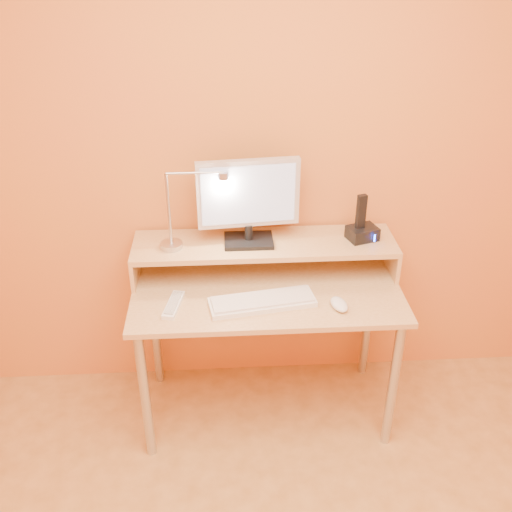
{
  "coord_description": "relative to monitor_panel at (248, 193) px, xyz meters",
  "views": [
    {
      "loc": [
        -0.19,
        -1.04,
        2.17
      ],
      "look_at": [
        -0.05,
        1.13,
        0.92
      ],
      "focal_mm": 41.66,
      "sensor_mm": 36.0,
      "label": 1
    }
  ],
  "objects": [
    {
      "name": "remote_control",
      "position": [
        -0.34,
        -0.27,
        -0.39
      ],
      "size": [
        0.09,
        0.2,
        0.02
      ],
      "primitive_type": "cube",
      "rotation": [
        0.0,
        0.0,
        -0.2
      ],
      "color": "white",
      "rests_on": "desk_lower"
    },
    {
      "name": "desk_lower",
      "position": [
        0.07,
        -0.16,
        -0.41
      ],
      "size": [
        1.2,
        0.6,
        0.02
      ],
      "primitive_type": "cube",
      "color": "#DBAF82",
      "rests_on": "floor"
    },
    {
      "name": "keyboard",
      "position": [
        0.04,
        -0.28,
        -0.39
      ],
      "size": [
        0.47,
        0.22,
        0.02
      ],
      "primitive_type": "cube",
      "rotation": [
        0.0,
        0.0,
        0.16
      ],
      "color": "white",
      "rests_on": "desk_lower"
    },
    {
      "name": "desk_leg_fl",
      "position": [
        -0.48,
        -0.41,
        -0.77
      ],
      "size": [
        0.04,
        0.04,
        0.69
      ],
      "primitive_type": "cylinder",
      "color": "#B7B7BE",
      "rests_on": "floor"
    },
    {
      "name": "desk_leg_br",
      "position": [
        0.62,
        0.09,
        -0.77
      ],
      "size": [
        0.04,
        0.04,
        0.69
      ],
      "primitive_type": "cylinder",
      "color": "#B7B7BE",
      "rests_on": "floor"
    },
    {
      "name": "lamp_bulb",
      "position": [
        -0.11,
        -0.04,
        0.09
      ],
      "size": [
        0.03,
        0.03,
        0.0
      ],
      "primitive_type": "cylinder",
      "color": "#FFEAC6",
      "rests_on": "lamp_head"
    },
    {
      "name": "lamp_arm",
      "position": [
        -0.23,
        -0.04,
        0.12
      ],
      "size": [
        0.24,
        0.01,
        0.01
      ],
      "primitive_type": "cylinder",
      "rotation": [
        0.0,
        1.57,
        0.0
      ],
      "color": "#B7B7BE",
      "rests_on": "lamp_post"
    },
    {
      "name": "wall_back",
      "position": [
        0.07,
        0.16,
        0.13
      ],
      "size": [
        3.0,
        0.04,
        2.5
      ],
      "primitive_type": "cube",
      "color": "orange",
      "rests_on": "floor"
    },
    {
      "name": "monitor_neck",
      "position": [
        0.0,
        -0.01,
        -0.19
      ],
      "size": [
        0.04,
        0.04,
        0.07
      ],
      "primitive_type": "cylinder",
      "color": "black",
      "rests_on": "monitor_foot"
    },
    {
      "name": "mouse",
      "position": [
        0.37,
        -0.33,
        -0.38
      ],
      "size": [
        0.09,
        0.13,
        0.04
      ],
      "primitive_type": "ellipsoid",
      "rotation": [
        0.0,
        0.0,
        0.23
      ],
      "color": "white",
      "rests_on": "desk_lower"
    },
    {
      "name": "phone_dock",
      "position": [
        0.52,
        -0.01,
        -0.21
      ],
      "size": [
        0.15,
        0.13,
        0.06
      ],
      "primitive_type": "cube",
      "rotation": [
        0.0,
        0.0,
        0.31
      ],
      "color": "black",
      "rests_on": "desk_shelf"
    },
    {
      "name": "phone_led",
      "position": [
        0.57,
        -0.06,
        -0.21
      ],
      "size": [
        0.01,
        0.0,
        0.04
      ],
      "primitive_type": "cube",
      "color": "blue",
      "rests_on": "phone_dock"
    },
    {
      "name": "desk_leg_fr",
      "position": [
        0.62,
        -0.41,
        -0.77
      ],
      "size": [
        0.04,
        0.04,
        0.69
      ],
      "primitive_type": "cylinder",
      "color": "#B7B7BE",
      "rests_on": "floor"
    },
    {
      "name": "phone_handset",
      "position": [
        0.51,
        -0.01,
        -0.1
      ],
      "size": [
        0.05,
        0.04,
        0.16
      ],
      "primitive_type": "cube",
      "rotation": [
        0.0,
        0.0,
        0.31
      ],
      "color": "black",
      "rests_on": "phone_dock"
    },
    {
      "name": "desk_leg_bl",
      "position": [
        -0.48,
        0.09,
        -0.77
      ],
      "size": [
        0.04,
        0.04,
        0.69
      ],
      "primitive_type": "cylinder",
      "color": "#B7B7BE",
      "rests_on": "floor"
    },
    {
      "name": "shelf_riser_left",
      "position": [
        -0.52,
        -0.01,
        -0.33
      ],
      "size": [
        0.02,
        0.3,
        0.14
      ],
      "primitive_type": "cube",
      "color": "#DBAF82",
      "rests_on": "desk_lower"
    },
    {
      "name": "lamp_head",
      "position": [
        -0.11,
        -0.04,
        0.1
      ],
      "size": [
        0.04,
        0.04,
        0.03
      ],
      "primitive_type": "cylinder",
      "color": "#B7B7BE",
      "rests_on": "lamp_arm"
    },
    {
      "name": "monitor_panel",
      "position": [
        0.0,
        0.0,
        0.0
      ],
      "size": [
        0.45,
        0.08,
        0.31
      ],
      "primitive_type": "cube",
      "rotation": [
        0.0,
        0.0,
        0.1
      ],
      "color": "silver",
      "rests_on": "monitor_neck"
    },
    {
      "name": "shelf_riser_right",
      "position": [
        0.66,
        -0.01,
        -0.33
      ],
      "size": [
        0.02,
        0.3,
        0.14
      ],
      "primitive_type": "cube",
      "color": "#DBAF82",
      "rests_on": "desk_lower"
    },
    {
      "name": "desk_shelf",
      "position": [
        0.07,
        -0.01,
        -0.25
      ],
      "size": [
        1.2,
        0.3,
        0.02
      ],
      "primitive_type": "cube",
      "color": "#DBAF82",
      "rests_on": "desk_lower"
    },
    {
      "name": "monitor_screen",
      "position": [
        0.0,
        -0.02,
        0.0
      ],
      "size": [
        0.41,
        0.04,
        0.27
      ],
      "primitive_type": "cube",
      "rotation": [
        0.0,
        0.0,
        0.1
      ],
      "color": "#A9B8E1",
      "rests_on": "monitor_panel"
    },
    {
      "name": "lamp_base",
      "position": [
        -0.35,
        -0.04,
        -0.23
      ],
      "size": [
        0.1,
        0.1,
        0.02
      ],
      "primitive_type": "cylinder",
      "color": "#B7B7BE",
      "rests_on": "desk_shelf"
    },
    {
      "name": "monitor_foot",
      "position": [
        0.0,
        -0.01,
        -0.23
      ],
      "size": [
        0.22,
        0.16,
        0.02
      ],
      "primitive_type": "cube",
      "color": "black",
      "rests_on": "desk_shelf"
    },
    {
      "name": "lamp_post",
      "position": [
        -0.35,
        -0.04,
        -0.05
      ],
      "size": [
        0.01,
        0.01,
        0.33
      ],
      "primitive_type": "cylinder",
      "color": "#B7B7BE",
      "rests_on": "lamp_base"
    },
    {
      "name": "monitor_back",
      "position": [
        0.0,
        0.02,
        0.0
      ],
      "size": [
        0.41,
        0.05,
        0.26
      ],
      "primitive_type": "cube",
      "rotation": [
        0.0,
        0.0,
        0.1
      ],
      "color": "black",
      "rests_on": "monitor_panel"
    }
  ]
}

